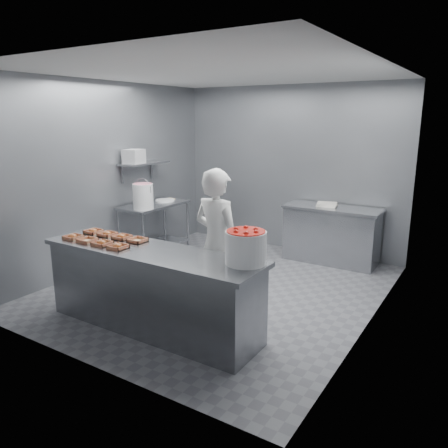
{
  "coord_description": "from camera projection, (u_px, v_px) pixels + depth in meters",
  "views": [
    {
      "loc": [
        3.03,
        -4.69,
        2.27
      ],
      "look_at": [
        0.2,
        -0.2,
        0.97
      ],
      "focal_mm": 35.0,
      "sensor_mm": 36.0,
      "label": 1
    }
  ],
  "objects": [
    {
      "name": "floor",
      "position": [
        219.0,
        288.0,
        5.96
      ],
      "size": [
        4.5,
        4.5,
        0.0
      ],
      "primitive_type": "plane",
      "color": "#4C4C51",
      "rests_on": "ground"
    },
    {
      "name": "ceiling",
      "position": [
        219.0,
        72.0,
        5.3
      ],
      "size": [
        4.5,
        4.5,
        0.0
      ],
      "primitive_type": "plane",
      "rotation": [
        3.14,
        0.0,
        0.0
      ],
      "color": "white",
      "rests_on": "wall_back"
    },
    {
      "name": "wall_back",
      "position": [
        290.0,
        169.0,
        7.48
      ],
      "size": [
        4.0,
        0.04,
        2.8
      ],
      "primitive_type": "cube",
      "color": "slate",
      "rests_on": "ground"
    },
    {
      "name": "wall_left",
      "position": [
        109.0,
        176.0,
        6.67
      ],
      "size": [
        0.04,
        4.5,
        2.8
      ],
      "primitive_type": "cube",
      "color": "slate",
      "rests_on": "ground"
    },
    {
      "name": "wall_right",
      "position": [
        378.0,
        202.0,
        4.59
      ],
      "size": [
        0.04,
        4.5,
        2.8
      ],
      "primitive_type": "cube",
      "color": "slate",
      "rests_on": "ground"
    },
    {
      "name": "service_counter",
      "position": [
        152.0,
        289.0,
        4.75
      ],
      "size": [
        2.6,
        0.7,
        0.9
      ],
      "color": "slate",
      "rests_on": "ground"
    },
    {
      "name": "prep_table",
      "position": [
        155.0,
        222.0,
        7.17
      ],
      "size": [
        0.6,
        1.2,
        0.9
      ],
      "color": "slate",
      "rests_on": "ground"
    },
    {
      "name": "back_counter",
      "position": [
        331.0,
        234.0,
        6.95
      ],
      "size": [
        1.5,
        0.6,
        0.9
      ],
      "color": "slate",
      "rests_on": "ground"
    },
    {
      "name": "wall_shelf",
      "position": [
        144.0,
        163.0,
        7.03
      ],
      "size": [
        0.35,
        0.9,
        0.03
      ],
      "primitive_type": "cube",
      "color": "slate",
      "rests_on": "wall_left"
    },
    {
      "name": "tray_0",
      "position": [
        73.0,
        237.0,
        5.05
      ],
      "size": [
        0.19,
        0.18,
        0.06
      ],
      "color": "tan",
      "rests_on": "service_counter"
    },
    {
      "name": "tray_1",
      "position": [
        87.0,
        240.0,
        4.93
      ],
      "size": [
        0.19,
        0.18,
        0.04
      ],
      "color": "tan",
      "rests_on": "service_counter"
    },
    {
      "name": "tray_2",
      "position": [
        102.0,
        243.0,
        4.8
      ],
      "size": [
        0.19,
        0.18,
        0.06
      ],
      "color": "tan",
      "rests_on": "service_counter"
    },
    {
      "name": "tray_3",
      "position": [
        118.0,
        246.0,
        4.68
      ],
      "size": [
        0.19,
        0.18,
        0.06
      ],
      "color": "tan",
      "rests_on": "service_counter"
    },
    {
      "name": "tray_4",
      "position": [
        93.0,
        231.0,
        5.3
      ],
      "size": [
        0.19,
        0.18,
        0.06
      ],
      "color": "tan",
      "rests_on": "service_counter"
    },
    {
      "name": "tray_5",
      "position": [
        107.0,
        234.0,
        5.18
      ],
      "size": [
        0.19,
        0.18,
        0.06
      ],
      "color": "tan",
      "rests_on": "service_counter"
    },
    {
      "name": "tray_6",
      "position": [
        122.0,
        237.0,
        5.05
      ],
      "size": [
        0.19,
        0.18,
        0.06
      ],
      "color": "tan",
      "rests_on": "service_counter"
    },
    {
      "name": "tray_7",
      "position": [
        138.0,
        240.0,
        4.93
      ],
      "size": [
        0.19,
        0.18,
        0.04
      ],
      "color": "tan",
      "rests_on": "service_counter"
    },
    {
      "name": "worker",
      "position": [
        217.0,
        244.0,
        4.98
      ],
      "size": [
        0.68,
        0.5,
        1.73
      ],
      "primitive_type": "imported",
      "rotation": [
        0.0,
        0.0,
        3.0
      ],
      "color": "silver",
      "rests_on": "ground"
    },
    {
      "name": "strawberry_tub",
      "position": [
        246.0,
        246.0,
        4.16
      ],
      "size": [
        0.4,
        0.4,
        0.33
      ],
      "color": "silver",
      "rests_on": "service_counter"
    },
    {
      "name": "glaze_bucket",
      "position": [
        143.0,
        196.0,
        6.65
      ],
      "size": [
        0.32,
        0.31,
        0.47
      ],
      "color": "silver",
      "rests_on": "prep_table"
    },
    {
      "name": "bucket_lid",
      "position": [
        165.0,
        200.0,
        7.31
      ],
      "size": [
        0.37,
        0.37,
        0.02
      ],
      "primitive_type": "cylinder",
      "rotation": [
        0.0,
        0.0,
        -0.18
      ],
      "color": "silver",
      "rests_on": "prep_table"
    },
    {
      "name": "rag",
      "position": [
        170.0,
        199.0,
        7.45
      ],
      "size": [
        0.15,
        0.13,
        0.02
      ],
      "primitive_type": "cube",
      "rotation": [
        0.0,
        0.0,
        -0.13
      ],
      "color": "#CCB28C",
      "rests_on": "prep_table"
    },
    {
      "name": "appliance",
      "position": [
        134.0,
        156.0,
        6.81
      ],
      "size": [
        0.29,
        0.32,
        0.22
      ],
      "primitive_type": "cube",
      "rotation": [
        0.0,
        0.0,
        0.13
      ],
      "color": "gray",
      "rests_on": "wall_shelf"
    },
    {
      "name": "paper_stack",
      "position": [
        327.0,
        204.0,
        6.89
      ],
      "size": [
        0.32,
        0.26,
        0.06
      ],
      "primitive_type": "cube",
      "rotation": [
        0.0,
        0.0,
        0.12
      ],
      "color": "silver",
      "rests_on": "back_counter"
    }
  ]
}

